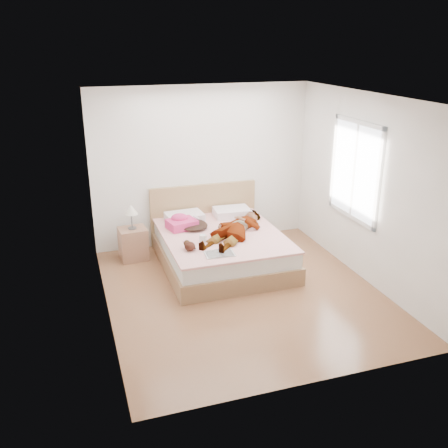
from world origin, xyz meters
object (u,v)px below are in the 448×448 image
object	(u,v)px
towel	(181,223)
plush_toy	(189,246)
bed	(220,246)
coffee_mug	(203,238)
magazine	(220,254)
woman	(236,226)
phone	(196,217)
nightstand	(133,241)

from	to	relation	value
towel	plush_toy	xyz separation A→B (m)	(-0.09, -0.86, -0.03)
bed	coffee_mug	bearing A→B (deg)	-140.33
magazine	plush_toy	world-z (taller)	plush_toy
coffee_mug	plush_toy	xyz separation A→B (m)	(-0.26, -0.24, 0.01)
woman	plush_toy	size ratio (longest dim) A/B	6.85
bed	magazine	distance (m)	0.88
phone	nightstand	distance (m)	1.06
coffee_mug	nightstand	distance (m)	1.26
magazine	coffee_mug	world-z (taller)	coffee_mug
woman	magazine	bearing A→B (deg)	-81.68
towel	nightstand	xyz separation A→B (m)	(-0.72, 0.22, -0.31)
bed	plush_toy	xyz separation A→B (m)	(-0.62, -0.53, 0.30)
plush_toy	coffee_mug	bearing A→B (deg)	42.42
magazine	plush_toy	xyz separation A→B (m)	(-0.35, 0.27, 0.06)
phone	bed	world-z (taller)	bed
woman	bed	xyz separation A→B (m)	(-0.20, 0.12, -0.35)
woman	towel	size ratio (longest dim) A/B	3.36
woman	bed	size ratio (longest dim) A/B	0.79
phone	towel	bearing A→B (deg)	119.58
towel	coffee_mug	distance (m)	0.65
bed	plush_toy	world-z (taller)	bed
plush_toy	magazine	bearing A→B (deg)	-37.24
woman	phone	xyz separation A→B (m)	(-0.50, 0.40, 0.06)
magazine	plush_toy	size ratio (longest dim) A/B	1.73
woman	magazine	world-z (taller)	woman
bed	plush_toy	bearing A→B (deg)	-139.15
towel	magazine	world-z (taller)	towel
towel	woman	bearing A→B (deg)	-31.93
woman	bed	bearing A→B (deg)	-168.03
coffee_mug	nightstand	world-z (taller)	nightstand
towel	magazine	xyz separation A→B (m)	(0.26, -1.13, -0.08)
bed	nightstand	world-z (taller)	bed
phone	bed	size ratio (longest dim) A/B	0.04
bed	plush_toy	size ratio (longest dim) A/B	8.69
woman	coffee_mug	xyz separation A→B (m)	(-0.56, -0.18, -0.06)
bed	nightstand	bearing A→B (deg)	156.11
coffee_mug	magazine	bearing A→B (deg)	-79.25
woman	phone	world-z (taller)	woman
bed	magazine	size ratio (longest dim) A/B	5.02
magazine	towel	bearing A→B (deg)	102.97
plush_toy	nightstand	size ratio (longest dim) A/B	0.27
magazine	coffee_mug	size ratio (longest dim) A/B	2.94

